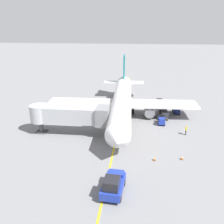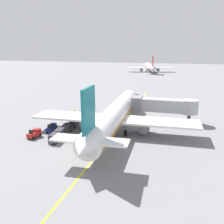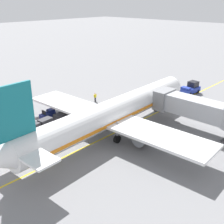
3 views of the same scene
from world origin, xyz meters
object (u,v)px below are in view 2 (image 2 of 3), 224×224
parked_airliner (115,115)px  baggage_cart_tail_end (54,137)px  baggage_tug_lead (34,134)px  safety_cone_nose_left (110,108)px  baggage_cart_front (74,123)px  baggage_tug_trailing (52,128)px  baggage_cart_second_in_train (67,128)px  distant_taxiing_airliner (150,67)px  baggage_cart_third_in_train (60,133)px  safety_cone_nose_right (95,107)px  baggage_tug_spare (83,120)px  ground_crew_wing_walker (74,112)px  jet_bridge (164,105)px  pushback_tractor (134,100)px

parked_airliner → baggage_cart_tail_end: bearing=-135.2°
baggage_tug_lead → safety_cone_nose_left: baggage_tug_lead is taller
baggage_cart_front → safety_cone_nose_left: baggage_cart_front is taller
baggage_tug_lead → baggage_tug_trailing: size_ratio=1.04×
baggage_cart_second_in_train → safety_cone_nose_left: 19.61m
distant_taxiing_airliner → parked_airliner: bearing=-85.8°
safety_cone_nose_left → baggage_cart_third_in_train: bearing=-96.6°
baggage_tug_trailing → safety_cone_nose_right: (1.65, 19.13, -0.42)m
baggage_tug_lead → baggage_cart_front: bearing=59.5°
baggage_tug_lead → baggage_tug_spare: size_ratio=1.05×
baggage_cart_front → ground_crew_wing_walker: ground_crew_wing_walker is taller
jet_bridge → safety_cone_nose_left: jet_bridge is taller
baggage_cart_third_in_train → safety_cone_nose_left: (2.59, 22.26, -0.66)m
baggage_cart_second_in_train → safety_cone_nose_left: bearing=82.4°
baggage_tug_lead → baggage_cart_third_in_train: bearing=14.6°
pushback_tractor → baggage_cart_tail_end: pushback_tractor is taller
baggage_tug_trailing → ground_crew_wing_walker: size_ratio=1.53×
baggage_tug_trailing → safety_cone_nose_left: size_ratio=4.38×
baggage_tug_trailing → baggage_cart_third_in_train: 3.77m
parked_airliner → pushback_tractor: bearing=92.1°
baggage_cart_second_in_train → distant_taxiing_airliner: (0.02, 118.23, 2.08)m
baggage_tug_lead → baggage_cart_tail_end: size_ratio=0.91×
jet_bridge → baggage_tug_trailing: size_ratio=5.23×
ground_crew_wing_walker → safety_cone_nose_left: size_ratio=2.86×
ground_crew_wing_walker → baggage_tug_spare: bearing=-49.1°
baggage_tug_spare → distant_taxiing_airliner: bearing=90.3°
baggage_cart_front → safety_cone_nose_left: size_ratio=5.00×
baggage_tug_lead → baggage_tug_trailing: same height
baggage_cart_tail_end → safety_cone_nose_right: (-1.49, 23.92, -0.66)m
baggage_tug_trailing → safety_cone_nose_right: bearing=85.1°
baggage_tug_lead → baggage_cart_second_in_train: size_ratio=0.91×
parked_airliner → safety_cone_nose_right: (-9.61, 15.87, -2.90)m
baggage_tug_spare → safety_cone_nose_right: 12.91m
pushback_tractor → baggage_cart_third_in_train: pushback_tractor is taller
baggage_cart_third_in_train → pushback_tractor: bearing=75.9°
pushback_tractor → ground_crew_wing_walker: pushback_tractor is taller
baggage_tug_spare → baggage_cart_third_in_train: baggage_tug_spare is taller
baggage_tug_trailing → safety_cone_nose_right: 19.20m
distant_taxiing_airliner → baggage_cart_second_in_train: bearing=-90.0°
jet_bridge → baggage_cart_tail_end: jet_bridge is taller
distant_taxiing_airliner → baggage_cart_tail_end: bearing=-89.9°
jet_bridge → baggage_cart_second_in_train: size_ratio=4.58×
baggage_tug_trailing → baggage_cart_third_in_train: bearing=-40.1°
baggage_tug_spare → ground_crew_wing_walker: size_ratio=1.50×
parked_airliner → safety_cone_nose_right: 18.78m
baggage_cart_front → safety_cone_nose_left: bearing=80.7°
baggage_tug_lead → baggage_tug_spare: bearing=63.7°
safety_cone_nose_right → jet_bridge: bearing=-20.7°
pushback_tractor → baggage_tug_lead: bearing=-110.8°
jet_bridge → baggage_cart_front: jet_bridge is taller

